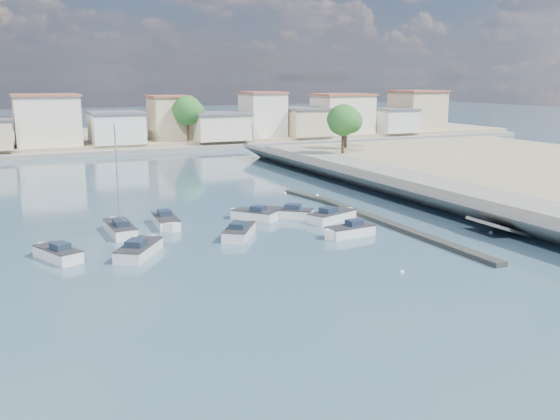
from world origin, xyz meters
The scene contains 17 objects.
ground centered at (0.00, 40.00, 0.00)m, with size 400.00×400.00×0.00m, color #283C50.
seawall_walkway centered at (18.50, 13.00, 0.90)m, with size 5.00×90.00×1.80m, color slate.
breakwater centered at (6.90, 12.69, 0.17)m, with size 2.00×31.02×0.35m.
far_shore_land centered at (0.00, 92.00, 0.70)m, with size 160.00×40.00×1.40m, color gray.
far_shore_quay centered at (0.00, 71.00, 0.40)m, with size 160.00×2.50×0.80m, color slate.
far_town centered at (10.71, 76.92, 4.93)m, with size 113.01×12.80×8.35m.
shore_trees centered at (8.34, 68.11, 6.22)m, with size 74.56×38.32×7.92m.
motorboat_a centered at (-19.74, 11.39, 0.38)m, with size 3.13×4.59×1.48m.
motorboat_b centered at (-5.86, 12.06, 0.38)m, with size 3.99×4.74×1.48m.
motorboat_c centered at (0.29, 16.67, 0.38)m, with size 4.51×4.09×1.48m.
motorboat_d centered at (1.94, 8.47, 0.38)m, with size 4.47×2.08×1.48m.
motorboat_e centered at (-14.17, 10.10, 0.38)m, with size 4.26×5.07×1.48m.
motorboat_f centered at (-2.70, 17.29, 0.38)m, with size 3.74×4.11×1.48m.
motorboat_g centered at (-10.34, 17.76, 0.38)m, with size 2.06×5.13×1.48m.
motorboat_h centered at (3.72, 13.94, 0.38)m, with size 5.20×3.40×1.48m.
sailboat centered at (-14.39, 17.04, 0.42)m, with size 1.94×5.79×9.00m.
mooring_buoys centered at (6.78, 15.96, 0.05)m, with size 13.06×28.92×0.32m.
Camera 1 is at (-22.83, -32.97, 12.34)m, focal length 40.00 mm.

